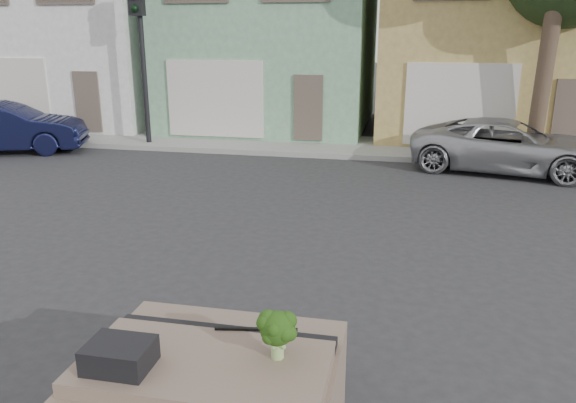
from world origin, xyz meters
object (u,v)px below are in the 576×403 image
(silver_pickup, at_px, (505,171))
(broccoli, at_px, (277,335))
(navy_sedan, at_px, (9,152))
(traffic_signal, at_px, (142,64))

(silver_pickup, height_order, broccoli, broccoli)
(navy_sedan, relative_size, traffic_signal, 0.89)
(silver_pickup, bearing_deg, navy_sedan, 104.29)
(navy_sedan, height_order, traffic_signal, traffic_signal)
(silver_pickup, bearing_deg, traffic_signal, 96.49)
(silver_pickup, relative_size, traffic_signal, 0.95)
(traffic_signal, bearing_deg, silver_pickup, -5.58)
(broccoli, bearing_deg, navy_sedan, 134.89)
(navy_sedan, height_order, silver_pickup, navy_sedan)
(silver_pickup, height_order, traffic_signal, traffic_signal)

